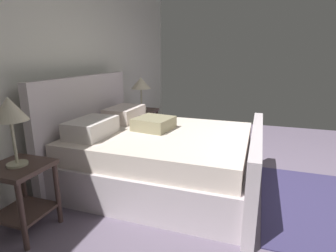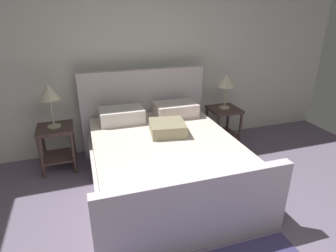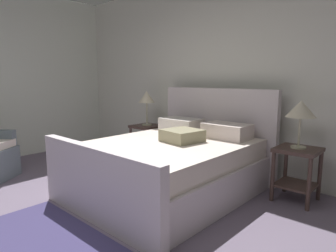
{
  "view_description": "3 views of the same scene",
  "coord_description": "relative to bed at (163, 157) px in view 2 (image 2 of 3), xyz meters",
  "views": [
    {
      "loc": [
        -2.79,
        0.77,
        1.46
      ],
      "look_at": [
        0.09,
        1.73,
        0.65
      ],
      "focal_mm": 28.67,
      "sensor_mm": 36.0,
      "label": 1
    },
    {
      "loc": [
        -0.93,
        -1.04,
        2.0
      ],
      "look_at": [
        -0.06,
        1.64,
        0.82
      ],
      "focal_mm": 30.26,
      "sensor_mm": 36.0,
      "label": 2
    },
    {
      "loc": [
        2.17,
        -0.77,
        1.35
      ],
      "look_at": [
        -0.03,
        1.68,
        0.82
      ],
      "focal_mm": 31.56,
      "sensor_mm": 36.0,
      "label": 3
    }
  ],
  "objects": [
    {
      "name": "wall_back",
      "position": [
        0.07,
        1.2,
        1.06
      ],
      "size": [
        6.4,
        0.12,
        2.82
      ],
      "primitive_type": "cube",
      "color": "silver",
      "rests_on": "ground"
    },
    {
      "name": "table_lamp_left",
      "position": [
        -1.2,
        0.75,
        0.69
      ],
      "size": [
        0.27,
        0.27,
        0.56
      ],
      "color": "#B7B293",
      "rests_on": "nightstand_left"
    },
    {
      "name": "nightstand_left",
      "position": [
        -1.2,
        0.75,
        0.05
      ],
      "size": [
        0.44,
        0.44,
        0.6
      ],
      "color": "#46332D",
      "rests_on": "ground"
    },
    {
      "name": "table_lamp_right",
      "position": [
        1.2,
        0.73,
        0.67
      ],
      "size": [
        0.31,
        0.31,
        0.52
      ],
      "color": "#B7B293",
      "rests_on": "nightstand_right"
    },
    {
      "name": "nightstand_right",
      "position": [
        1.2,
        0.73,
        0.05
      ],
      "size": [
        0.44,
        0.44,
        0.6
      ],
      "color": "#46332D",
      "rests_on": "ground"
    },
    {
      "name": "bed",
      "position": [
        0.0,
        0.0,
        0.0
      ],
      "size": [
        1.78,
        2.12,
        1.22
      ],
      "color": "silver",
      "rests_on": "ground"
    }
  ]
}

